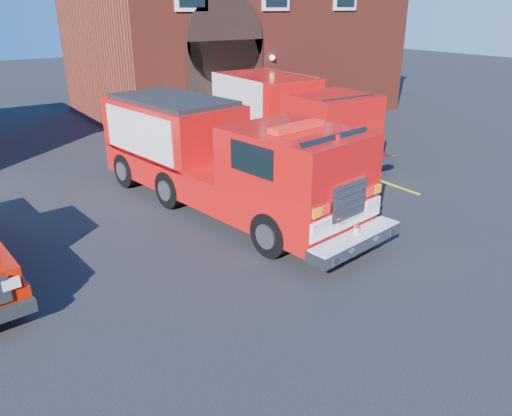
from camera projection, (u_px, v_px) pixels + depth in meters
ground at (228, 242)px, 12.04m from camera, size 100.00×100.00×0.00m
parking_stripe_near at (382, 181)px, 16.22m from camera, size 0.12×3.00×0.01m
parking_stripe_mid at (321, 160)px, 18.51m from camera, size 0.12×3.00×0.01m
parking_stripe_far at (273, 143)px, 20.80m from camera, size 0.12×3.00×0.01m
fire_station at (233, 27)px, 25.84m from camera, size 15.20×10.20×8.45m
fire_engine at (220, 157)px, 13.63m from camera, size 3.87×9.49×2.84m
secondary_truck at (280, 112)px, 19.12m from camera, size 2.86×8.67×2.80m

